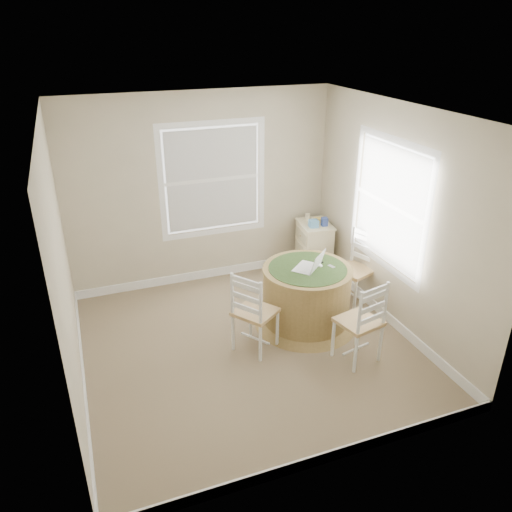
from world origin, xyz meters
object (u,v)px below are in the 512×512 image
round_table (306,294)px  chair_right (354,270)px  laptop (309,266)px  chair_left (255,311)px  chair_near (359,321)px  corner_chest (314,248)px

round_table → chair_right: bearing=-0.5°
round_table → laptop: size_ratio=2.82×
round_table → chair_left: bearing=-179.0°
chair_left → chair_near: bearing=-156.1°
chair_near → corner_chest: chair_near is taller
corner_chest → chair_near: bearing=-96.7°
laptop → corner_chest: size_ratio=0.58×
corner_chest → laptop: bearing=-112.6°
chair_left → chair_right: (1.54, 0.50, 0.00)m
chair_near → corner_chest: bearing=-116.7°
laptop → corner_chest: bearing=-161.1°
chair_near → corner_chest: size_ratio=1.25×
chair_near → chair_right: bearing=-131.4°
chair_near → laptop: 0.89m
chair_right → laptop: laptop is taller
chair_left → laptop: 0.85m
chair_right → corner_chest: 0.99m
chair_left → chair_near: size_ratio=1.00×
laptop → corner_chest: laptop is taller
corner_chest → chair_right: bearing=-78.4°
round_table → chair_near: bearing=-93.2°
chair_right → corner_chest: bearing=164.2°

